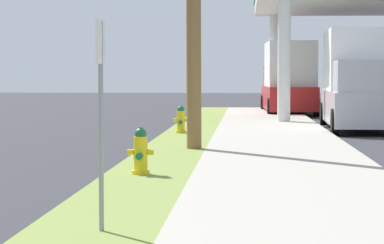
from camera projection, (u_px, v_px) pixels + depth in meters
name	position (u px, v px, depth m)	size (l,w,h in m)	color
fire_hydrant_second	(141.00, 154.00, 13.47)	(0.42, 0.38, 0.74)	yellow
fire_hydrant_third	(181.00, 121.00, 23.15)	(0.42, 0.37, 0.74)	yellow
street_sign_post	(101.00, 81.00, 8.48)	(0.05, 0.36, 2.12)	gray
car_black_by_near_pump	(374.00, 96.00, 40.42)	(2.07, 4.56, 1.57)	black
car_white_by_far_pump	(361.00, 103.00, 30.08)	(2.17, 4.60, 1.57)	white
truck_red_at_forecourt	(289.00, 80.00, 37.01)	(2.32, 6.46, 3.11)	red
truck_silver_at_far_bay	(360.00, 82.00, 26.30)	(2.30, 6.46, 3.11)	#BCBCC1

